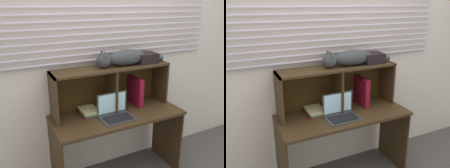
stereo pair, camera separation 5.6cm
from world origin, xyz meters
The scene contains 8 objects.
back_panel_with_blinds centered at (0.00, 0.55, 1.26)m, with size 4.40×0.08×2.50m.
desk centered at (0.00, 0.23, 0.62)m, with size 1.35×0.57×0.78m.
hutch_shelf_unit centered at (0.00, 0.39, 1.10)m, with size 1.25×0.29×0.47m.
cat centered at (0.14, 0.36, 1.33)m, with size 0.79×0.18×0.18m.
laptop centered at (-0.06, 0.17, 0.83)m, with size 0.33×0.24×0.23m.
binder_upright centered at (0.29, 0.36, 0.94)m, with size 0.05×0.26×0.31m, color maroon.
book_stack centered at (-0.26, 0.36, 0.81)m, with size 0.19×0.23×0.06m.
storage_box centered at (0.41, 0.36, 1.30)m, with size 0.23×0.19×0.11m, color black.
Camera 1 is at (-1.08, -1.78, 1.87)m, focal length 38.92 mm.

